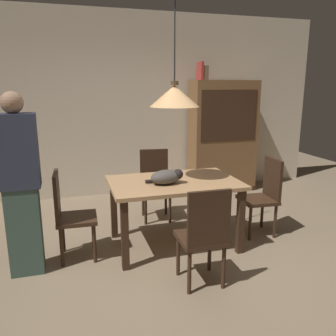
{
  "coord_description": "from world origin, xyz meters",
  "views": [
    {
      "loc": [
        -1.08,
        -2.97,
        1.76
      ],
      "look_at": [
        0.01,
        0.7,
        0.85
      ],
      "focal_mm": 36.93,
      "sensor_mm": 36.0,
      "label": 1
    }
  ],
  "objects_px": {
    "chair_left_side": "(69,212)",
    "hutch_bookcase": "(222,139)",
    "chair_near_front": "(204,233)",
    "book_brown_thick": "(204,73)",
    "person_standing": "(20,186)",
    "chair_far_back": "(155,181)",
    "cat_sleeping": "(167,177)",
    "book_red_tall": "(200,71)",
    "pendant_lamp": "(174,96)",
    "dining_table": "(174,190)",
    "chair_right_side": "(264,193)"
  },
  "relations": [
    {
      "from": "dining_table",
      "to": "pendant_lamp",
      "type": "height_order",
      "value": "pendant_lamp"
    },
    {
      "from": "chair_near_front",
      "to": "book_brown_thick",
      "type": "height_order",
      "value": "book_brown_thick"
    },
    {
      "from": "chair_near_front",
      "to": "hutch_bookcase",
      "type": "relative_size",
      "value": 0.5
    },
    {
      "from": "dining_table",
      "to": "chair_right_side",
      "type": "distance_m",
      "value": 1.14
    },
    {
      "from": "dining_table",
      "to": "chair_far_back",
      "type": "distance_m",
      "value": 0.89
    },
    {
      "from": "chair_near_front",
      "to": "pendant_lamp",
      "type": "bearing_deg",
      "value": 89.95
    },
    {
      "from": "book_brown_thick",
      "to": "person_standing",
      "type": "distance_m",
      "value": 3.45
    },
    {
      "from": "cat_sleeping",
      "to": "person_standing",
      "type": "relative_size",
      "value": 0.23
    },
    {
      "from": "book_red_tall",
      "to": "person_standing",
      "type": "bearing_deg",
      "value": -141.83
    },
    {
      "from": "chair_far_back",
      "to": "book_brown_thick",
      "type": "distance_m",
      "value": 2.02
    },
    {
      "from": "hutch_bookcase",
      "to": "book_red_tall",
      "type": "relative_size",
      "value": 6.61
    },
    {
      "from": "chair_right_side",
      "to": "book_brown_thick",
      "type": "relative_size",
      "value": 3.88
    },
    {
      "from": "cat_sleeping",
      "to": "pendant_lamp",
      "type": "distance_m",
      "value": 0.85
    },
    {
      "from": "chair_far_back",
      "to": "hutch_bookcase",
      "type": "xyz_separation_m",
      "value": [
        1.42,
        0.94,
        0.38
      ]
    },
    {
      "from": "chair_near_front",
      "to": "dining_table",
      "type": "bearing_deg",
      "value": 89.95
    },
    {
      "from": "dining_table",
      "to": "chair_far_back",
      "type": "bearing_deg",
      "value": 89.43
    },
    {
      "from": "chair_near_front",
      "to": "hutch_bookcase",
      "type": "bearing_deg",
      "value": 62.1
    },
    {
      "from": "hutch_bookcase",
      "to": "pendant_lamp",
      "type": "bearing_deg",
      "value": -128.13
    },
    {
      "from": "chair_left_side",
      "to": "book_red_tall",
      "type": "relative_size",
      "value": 3.32
    },
    {
      "from": "cat_sleeping",
      "to": "book_brown_thick",
      "type": "relative_size",
      "value": 1.66
    },
    {
      "from": "book_brown_thick",
      "to": "person_standing",
      "type": "height_order",
      "value": "book_brown_thick"
    },
    {
      "from": "person_standing",
      "to": "pendant_lamp",
      "type": "bearing_deg",
      "value": 6.31
    },
    {
      "from": "chair_near_front",
      "to": "chair_right_side",
      "type": "bearing_deg",
      "value": 37.72
    },
    {
      "from": "cat_sleeping",
      "to": "person_standing",
      "type": "xyz_separation_m",
      "value": [
        -1.43,
        -0.09,
        0.04
      ]
    },
    {
      "from": "chair_near_front",
      "to": "book_brown_thick",
      "type": "distance_m",
      "value": 3.24
    },
    {
      "from": "chair_left_side",
      "to": "hutch_bookcase",
      "type": "xyz_separation_m",
      "value": [
        2.56,
        1.82,
        0.38
      ]
    },
    {
      "from": "pendant_lamp",
      "to": "person_standing",
      "type": "distance_m",
      "value": 1.73
    },
    {
      "from": "chair_left_side",
      "to": "book_brown_thick",
      "type": "bearing_deg",
      "value": 39.65
    },
    {
      "from": "dining_table",
      "to": "chair_near_front",
      "type": "xyz_separation_m",
      "value": [
        -0.0,
        -0.88,
        -0.14
      ]
    },
    {
      "from": "chair_near_front",
      "to": "chair_left_side",
      "type": "xyz_separation_m",
      "value": [
        -1.13,
        0.88,
        0.0
      ]
    },
    {
      "from": "chair_far_back",
      "to": "book_brown_thick",
      "type": "bearing_deg",
      "value": 41.75
    },
    {
      "from": "chair_right_side",
      "to": "hutch_bookcase",
      "type": "bearing_deg",
      "value": 80.68
    },
    {
      "from": "book_red_tall",
      "to": "book_brown_thick",
      "type": "bearing_deg",
      "value": 0.0
    },
    {
      "from": "book_red_tall",
      "to": "person_standing",
      "type": "relative_size",
      "value": 0.16
    },
    {
      "from": "chair_far_back",
      "to": "chair_right_side",
      "type": "bearing_deg",
      "value": -38.26
    },
    {
      "from": "pendant_lamp",
      "to": "person_standing",
      "type": "bearing_deg",
      "value": -173.69
    },
    {
      "from": "chair_left_side",
      "to": "book_brown_thick",
      "type": "xyz_separation_m",
      "value": [
        2.19,
        1.82,
        1.45
      ]
    },
    {
      "from": "cat_sleeping",
      "to": "book_red_tall",
      "type": "distance_m",
      "value": 2.49
    },
    {
      "from": "chair_near_front",
      "to": "person_standing",
      "type": "bearing_deg",
      "value": 155.19
    },
    {
      "from": "cat_sleeping",
      "to": "book_red_tall",
      "type": "relative_size",
      "value": 1.42
    },
    {
      "from": "chair_left_side",
      "to": "pendant_lamp",
      "type": "distance_m",
      "value": 1.61
    },
    {
      "from": "person_standing",
      "to": "book_brown_thick",
      "type": "bearing_deg",
      "value": 37.45
    },
    {
      "from": "book_red_tall",
      "to": "book_brown_thick",
      "type": "height_order",
      "value": "book_red_tall"
    },
    {
      "from": "dining_table",
      "to": "chair_right_side",
      "type": "relative_size",
      "value": 1.51
    },
    {
      "from": "cat_sleeping",
      "to": "pendant_lamp",
      "type": "xyz_separation_m",
      "value": [
        0.11,
        0.08,
        0.84
      ]
    },
    {
      "from": "chair_left_side",
      "to": "book_red_tall",
      "type": "xyz_separation_m",
      "value": [
        2.13,
        1.82,
        1.48
      ]
    },
    {
      "from": "chair_left_side",
      "to": "hutch_bookcase",
      "type": "bearing_deg",
      "value": 35.39
    },
    {
      "from": "chair_far_back",
      "to": "cat_sleeping",
      "type": "relative_size",
      "value": 2.33
    },
    {
      "from": "chair_left_side",
      "to": "book_brown_thick",
      "type": "relative_size",
      "value": 3.88
    },
    {
      "from": "chair_right_side",
      "to": "cat_sleeping",
      "type": "bearing_deg",
      "value": -176.41
    }
  ]
}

